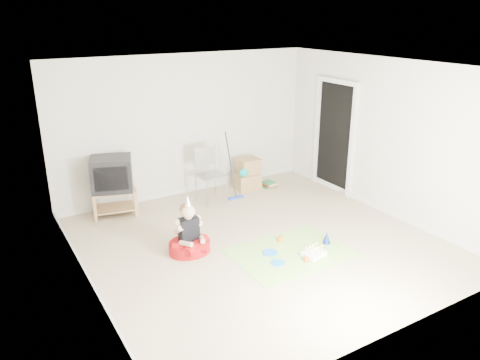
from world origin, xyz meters
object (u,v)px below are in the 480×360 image
tv_stand (114,200)px  folding_chair (211,175)px  crt_tv (112,174)px  birthday_cake (314,255)px  seated_woman (189,240)px  cardboard_boxes (248,175)px

tv_stand → folding_chair: size_ratio=0.78×
folding_chair → tv_stand: bearing=169.4°
folding_chair → crt_tv: bearing=169.4°
tv_stand → folding_chair: 1.75m
tv_stand → birthday_cake: 3.53m
folding_chair → seated_woman: (-1.18, -1.56, -0.31)m
crt_tv → cardboard_boxes: (2.60, -0.12, -0.45)m
seated_woman → birthday_cake: (1.44, -1.05, -0.15)m
folding_chair → seated_woman: size_ratio=1.16×
folding_chair → cardboard_boxes: folding_chair is taller
folding_chair → cardboard_boxes: size_ratio=1.71×
seated_woman → birthday_cake: seated_woman is taller
crt_tv → folding_chair: 1.75m
crt_tv → birthday_cake: 3.59m
cardboard_boxes → birthday_cake: (-0.64, -2.81, -0.25)m
crt_tv → cardboard_boxes: 2.64m
birthday_cake → cardboard_boxes: bearing=77.2°
tv_stand → cardboard_boxes: cardboard_boxes is taller
tv_stand → folding_chair: folding_chair is taller
crt_tv → birthday_cake: size_ratio=1.94×
crt_tv → birthday_cake: bearing=-37.3°
folding_chair → seated_woman: 1.98m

